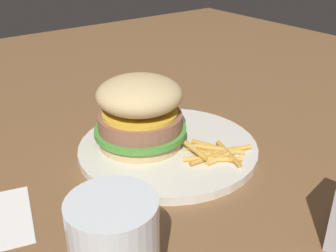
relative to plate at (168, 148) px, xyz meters
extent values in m
plane|color=brown|center=(0.03, -0.03, -0.01)|extent=(1.60, 1.60, 0.00)
cylinder|color=silver|center=(0.00, 0.00, 0.00)|extent=(0.26, 0.26, 0.01)
cylinder|color=tan|center=(0.03, 0.03, 0.01)|extent=(0.12, 0.12, 0.02)
cylinder|color=#4C9338|center=(0.03, 0.03, 0.03)|extent=(0.13, 0.13, 0.01)
cylinder|color=#8E5B47|center=(0.03, 0.03, 0.04)|extent=(0.12, 0.12, 0.02)
cylinder|color=yellow|center=(0.03, 0.03, 0.06)|extent=(0.11, 0.11, 0.01)
ellipsoid|color=tan|center=(0.03, 0.03, 0.08)|extent=(0.12, 0.12, 0.05)
cylinder|color=#E5B251|center=(-0.08, -0.04, 0.01)|extent=(0.01, 0.07, 0.01)
cylinder|color=gold|center=(-0.07, -0.05, 0.01)|extent=(0.03, 0.08, 0.01)
cylinder|color=gold|center=(-0.04, -0.04, 0.01)|extent=(0.05, 0.03, 0.01)
cylinder|color=gold|center=(-0.07, -0.02, 0.01)|extent=(0.05, 0.07, 0.01)
cylinder|color=gold|center=(-0.07, -0.02, 0.01)|extent=(0.01, 0.08, 0.01)
cylinder|color=gold|center=(-0.08, -0.05, 0.01)|extent=(0.07, 0.03, 0.01)
cylinder|color=gold|center=(-0.04, -0.01, 0.02)|extent=(0.07, 0.01, 0.01)
cylinder|color=gold|center=(-0.06, -0.05, 0.01)|extent=(0.06, 0.05, 0.01)
cylinder|color=gold|center=(-0.06, -0.03, 0.01)|extent=(0.07, 0.03, 0.01)
cylinder|color=silver|center=(-0.18, 0.19, 0.05)|extent=(0.08, 0.08, 0.10)
camera|label=1|loc=(-0.42, 0.31, 0.29)|focal=43.41mm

